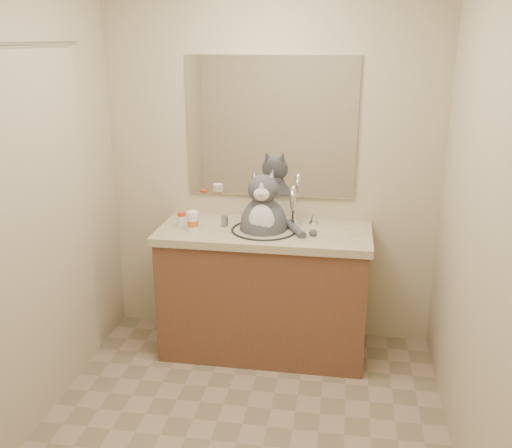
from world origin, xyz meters
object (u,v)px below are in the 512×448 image
Objects in this scene: cat at (264,224)px; pill_bottle_orange at (193,222)px; grey_canister at (225,221)px; pill_bottle_redcap at (182,219)px.

cat is 4.95× the size of pill_bottle_orange.
grey_canister is at bearing 174.87° from cat.
pill_bottle_redcap reaches higher than grey_canister.
pill_bottle_redcap is at bearing -178.38° from cat.
grey_canister is at bearing 32.98° from pill_bottle_orange.
pill_bottle_orange reaches higher than grey_canister.
cat is at bearing 3.42° from pill_bottle_redcap.
pill_bottle_redcap is at bearing -170.29° from grey_canister.
pill_bottle_orange is 1.76× the size of grey_canister.
grey_canister is (-0.25, 0.01, -0.00)m from cat.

